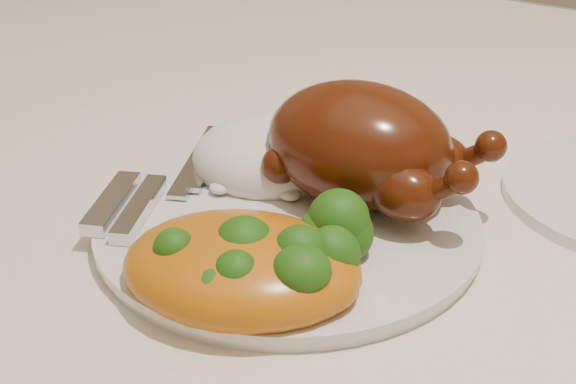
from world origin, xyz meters
The scene contains 7 objects.
dining_table centered at (0.00, 0.00, 0.67)m, with size 1.60×0.90×0.76m.
tablecloth centered at (0.00, 0.00, 0.74)m, with size 1.73×1.03×0.18m.
dinner_plate centered at (-0.08, -0.17, 0.77)m, with size 0.25×0.25×0.01m, color silver.
roast_chicken centered at (-0.05, -0.12, 0.82)m, with size 0.17×0.11×0.08m.
rice_mound centered at (-0.13, -0.12, 0.79)m, with size 0.15×0.14×0.06m.
mac_and_cheese centered at (-0.04, -0.24, 0.79)m, with size 0.17×0.16×0.06m.
cutlery centered at (-0.17, -0.20, 0.78)m, with size 0.08×0.19×0.01m.
Camera 1 is at (0.20, -0.55, 1.04)m, focal length 50.00 mm.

